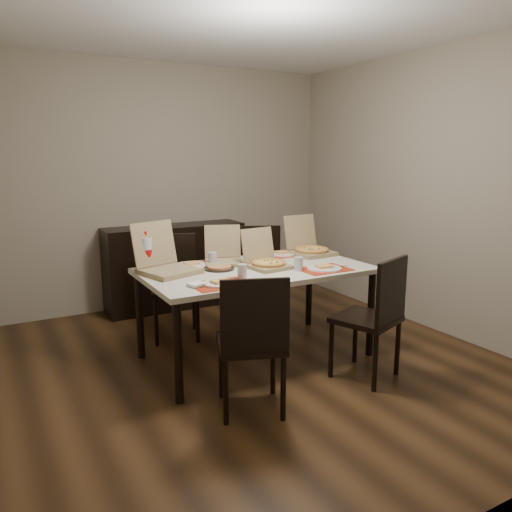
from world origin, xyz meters
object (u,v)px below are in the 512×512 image
at_px(sideboard, 175,266).
at_px(chair_near_left, 252,339).
at_px(soda_bottle, 146,254).
at_px(chair_near_right, 375,313).
at_px(chair_far_left, 175,281).
at_px(dining_table, 256,276).
at_px(chair_far_right, 261,268).
at_px(pizza_box_center, 266,261).
at_px(dip_bowl, 262,259).

bearing_deg(sideboard, chair_near_left, -99.06).
height_order(sideboard, soda_bottle, soda_bottle).
distance_m(chair_near_right, chair_far_left, 1.87).
relative_size(dining_table, chair_far_left, 1.94).
xyz_separation_m(chair_far_right, pizza_box_center, (-0.46, -0.90, 0.29)).
height_order(dining_table, pizza_box_center, pizza_box_center).
xyz_separation_m(chair_near_right, pizza_box_center, (-0.47, 0.77, 0.29)).
bearing_deg(chair_far_right, dining_table, -122.06).
height_order(dining_table, chair_far_right, chair_far_right).
xyz_separation_m(sideboard, chair_far_right, (0.64, -0.76, 0.06)).
distance_m(chair_far_left, pizza_box_center, 1.00).
bearing_deg(chair_far_left, pizza_box_center, -59.63).
relative_size(chair_near_left, soda_bottle, 2.97).
distance_m(pizza_box_center, dip_bowl, 0.26).
height_order(chair_far_left, dip_bowl, chair_far_left).
distance_m(dining_table, chair_far_left, 0.92).
xyz_separation_m(chair_near_right, chair_far_left, (-0.95, 1.60, 0.00)).
xyz_separation_m(sideboard, dip_bowl, (0.27, -1.42, 0.32)).
height_order(pizza_box_center, dip_bowl, pizza_box_center).
relative_size(chair_far_left, soda_bottle, 2.97).
height_order(sideboard, chair_far_left, chair_far_left).
bearing_deg(dip_bowl, sideboard, 100.60).
distance_m(dining_table, soda_bottle, 0.89).
xyz_separation_m(chair_near_right, dip_bowl, (-0.38, 1.01, 0.25)).
bearing_deg(soda_bottle, sideboard, 61.32).
bearing_deg(dining_table, soda_bottle, 156.45).
bearing_deg(chair_far_right, sideboard, 129.96).
xyz_separation_m(dining_table, chair_far_right, (0.55, 0.88, -0.17)).
bearing_deg(chair_far_right, chair_far_left, -175.89).
distance_m(sideboard, pizza_box_center, 1.71).
bearing_deg(chair_near_left, soda_bottle, 105.29).
bearing_deg(dip_bowl, chair_far_left, 134.45).
relative_size(chair_near_right, soda_bottle, 2.97).
xyz_separation_m(chair_near_left, chair_near_right, (1.03, 0.01, 0.00)).
distance_m(chair_far_right, dip_bowl, 0.80).
relative_size(sideboard, chair_far_left, 1.61).
bearing_deg(chair_far_left, sideboard, 69.37).
distance_m(chair_near_left, dip_bowl, 1.25).
height_order(chair_near_right, pizza_box_center, pizza_box_center).
height_order(chair_near_left, dip_bowl, chair_near_left).
bearing_deg(dip_bowl, pizza_box_center, -111.00).
relative_size(sideboard, dip_bowl, 11.33).
bearing_deg(pizza_box_center, chair_far_right, 62.63).
height_order(chair_far_left, chair_far_right, same).
height_order(dip_bowl, soda_bottle, soda_bottle).
distance_m(pizza_box_center, soda_bottle, 0.96).
bearing_deg(pizza_box_center, sideboard, 95.97).
distance_m(dining_table, chair_near_right, 0.98).
relative_size(chair_near_left, pizza_box_center, 2.51).
xyz_separation_m(sideboard, chair_near_left, (-0.39, -2.45, 0.06)).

